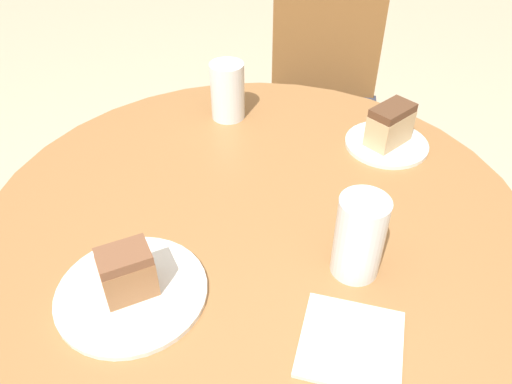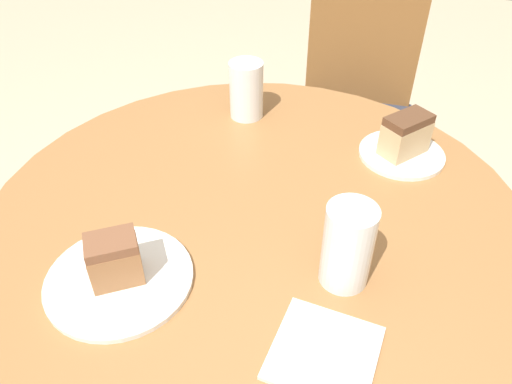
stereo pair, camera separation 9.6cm
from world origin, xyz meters
The scene contains 9 objects.
table centered at (0.00, 0.00, 0.58)m, with size 1.07×1.07×0.75m.
chair centered at (0.05, 0.89, 0.51)m, with size 0.44×0.43×0.97m.
plate_near centered at (-0.15, -0.26, 0.76)m, with size 0.25×0.25×0.01m.
plate_far centered at (0.25, 0.28, 0.76)m, with size 0.19×0.19×0.01m.
cake_slice_near centered at (-0.15, -0.26, 0.80)m, with size 0.10×0.10×0.09m.
cake_slice_far centered at (0.25, 0.28, 0.81)m, with size 0.11×0.12×0.09m.
glass_lemonade centered at (0.20, -0.12, 0.82)m, with size 0.08×0.08×0.15m.
glass_water centered at (-0.14, 0.33, 0.82)m, with size 0.08×0.08×0.14m.
napkin_stack centered at (0.21, -0.28, 0.76)m, with size 0.16×0.16×0.01m.
Camera 1 is at (0.16, -0.73, 1.40)m, focal length 35.00 mm.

